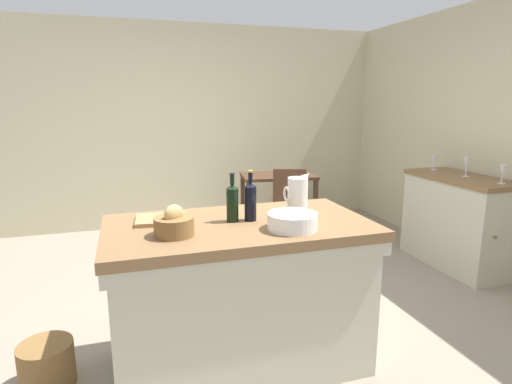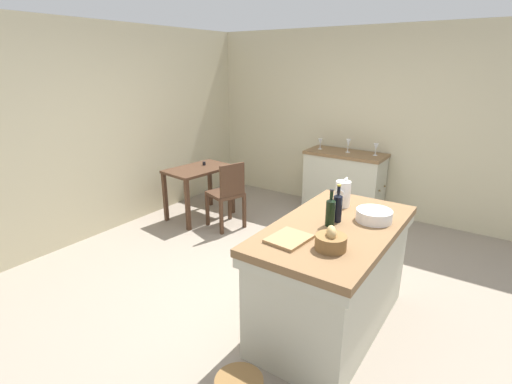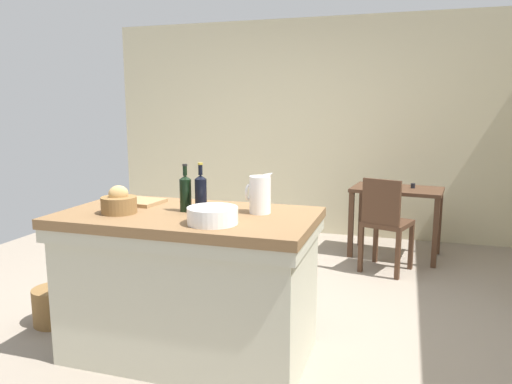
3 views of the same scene
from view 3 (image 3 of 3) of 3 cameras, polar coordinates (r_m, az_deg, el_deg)
The scene contains 12 objects.
ground_plane at distance 3.81m, azimuth 0.16°, elevation -14.15°, with size 6.76×6.76×0.00m, color gray.
wall_back at distance 6.01m, azimuth 7.52°, elevation 7.44°, with size 5.32×0.12×2.60m, color beige.
island_table at distance 3.10m, azimuth -7.86°, elevation -10.11°, with size 1.56×0.86×0.92m.
writing_desk at distance 5.26m, azimuth 16.24°, elevation -0.80°, with size 0.96×0.67×0.78m.
wooden_chair at distance 4.71m, azimuth 14.96°, elevation -3.35°, with size 0.51×0.51×0.91m.
pitcher at distance 2.92m, azimuth 0.46°, elevation -0.26°, with size 0.17×0.13×0.27m.
wash_bowl at distance 2.68m, azimuth -5.14°, elevation -2.77°, with size 0.28×0.28×0.09m, color white.
bread_basket at distance 3.05m, azimuth -15.84°, elevation -1.30°, with size 0.21×0.21×0.17m.
cutting_board at distance 3.33m, azimuth -13.63°, elevation -1.12°, with size 0.30×0.25×0.02m, color #99754C.
wine_bottle_dark at distance 2.95m, azimuth -6.52°, elevation -0.08°, with size 0.07×0.07×0.31m.
wine_bottle_amber at distance 3.01m, azimuth -8.31°, elevation -0.03°, with size 0.07×0.07×0.29m.
wicker_hamper at distance 3.90m, azimuth -22.61°, elevation -12.25°, with size 0.30×0.30×0.27m, color brown.
Camera 3 is at (1.02, -3.32, 1.55)m, focal length 33.96 mm.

